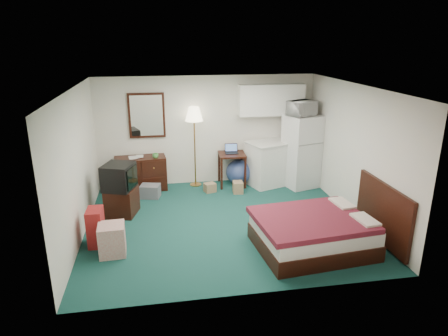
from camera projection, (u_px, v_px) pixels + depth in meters
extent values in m
cube|color=#122E2D|center=(223.00, 222.00, 7.50)|extent=(5.00, 4.50, 0.01)
cube|color=white|center=(223.00, 87.00, 6.72)|extent=(5.00, 4.50, 0.01)
cube|color=white|center=(207.00, 131.00, 9.22)|extent=(5.00, 0.01, 2.50)
cube|color=white|center=(253.00, 209.00, 5.00)|extent=(5.00, 0.01, 2.50)
cube|color=white|center=(77.00, 165.00, 6.71)|extent=(0.01, 4.50, 2.50)
cube|color=white|center=(354.00, 152.00, 7.51)|extent=(0.01, 4.50, 2.50)
sphere|color=navy|center=(239.00, 172.00, 9.35)|extent=(0.60, 0.60, 0.59)
imported|color=silver|center=(302.00, 107.00, 8.69)|extent=(0.68, 0.57, 0.41)
imported|color=#897554|center=(128.00, 153.00, 8.75)|extent=(0.18, 0.04, 0.24)
imported|color=#897554|center=(136.00, 152.00, 8.85)|extent=(0.16, 0.02, 0.22)
imported|color=#50A04A|center=(155.00, 155.00, 8.79)|extent=(0.15, 0.13, 0.13)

